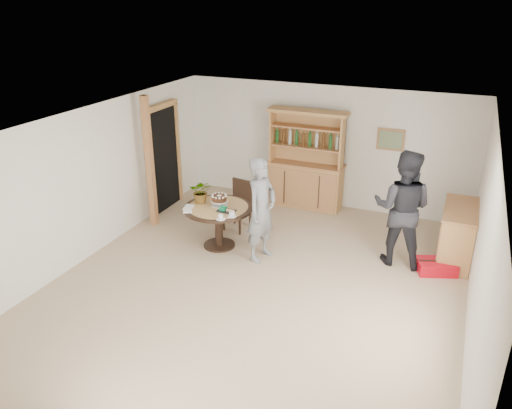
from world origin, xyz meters
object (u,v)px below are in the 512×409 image
object	(u,v)px
sideboard	(457,234)
teen_boy	(261,210)
red_suitcase	(436,266)
hutch	(306,174)
dining_chair	(239,202)
dining_table	(218,215)
adult_person	(402,208)

from	to	relation	value
sideboard	teen_boy	xyz separation A→B (m)	(-3.02, -1.22, 0.41)
red_suitcase	teen_boy	bearing A→B (deg)	173.35
hutch	teen_boy	bearing A→B (deg)	-89.46
dining_chair	red_suitcase	bearing A→B (deg)	4.34
dining_chair	dining_table	bearing A→B (deg)	-82.29
sideboard	dining_table	xyz separation A→B (m)	(-3.87, -1.12, 0.13)
hutch	adult_person	world-z (taller)	hutch
hutch	sideboard	bearing A→B (deg)	-22.21
dining_chair	red_suitcase	distance (m)	3.65
dining_chair	adult_person	size ratio (longest dim) A/B	0.49
adult_person	red_suitcase	size ratio (longest dim) A/B	2.77
hutch	dining_chair	world-z (taller)	hutch
sideboard	adult_person	world-z (taller)	adult_person
dining_chair	adult_person	bearing A→B (deg)	5.44
sideboard	dining_chair	xyz separation A→B (m)	(-3.86, -0.29, 0.06)
sideboard	red_suitcase	distance (m)	0.71
dining_table	teen_boy	distance (m)	0.90
dining_table	hutch	bearing A→B (deg)	70.69
hutch	dining_chair	distance (m)	1.74
teen_boy	adult_person	distance (m)	2.26
red_suitcase	dining_table	bearing A→B (deg)	168.74
hutch	teen_boy	xyz separation A→B (m)	(0.02, -2.46, 0.20)
hutch	red_suitcase	size ratio (longest dim) A/B	2.91
dining_table	adult_person	size ratio (longest dim) A/B	0.62
dining_chair	red_suitcase	xyz separation A→B (m)	(3.62, -0.26, -0.43)
adult_person	teen_boy	bearing A→B (deg)	22.85
adult_person	hutch	bearing A→B (deg)	-35.16
adult_person	dining_chair	bearing A→B (deg)	-0.09
hutch	red_suitcase	xyz separation A→B (m)	(2.80, -1.80, -0.59)
dining_table	dining_chair	size ratio (longest dim) A/B	1.27
dining_table	teen_boy	xyz separation A→B (m)	(0.85, -0.10, 0.28)
sideboard	dining_table	world-z (taller)	sideboard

